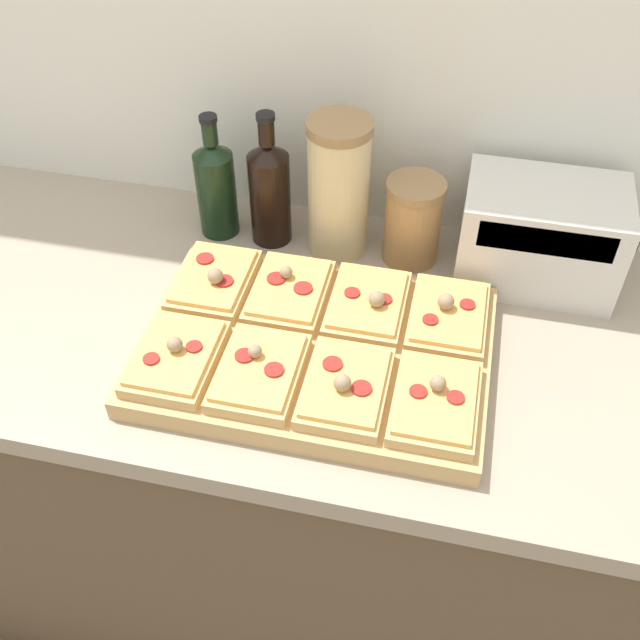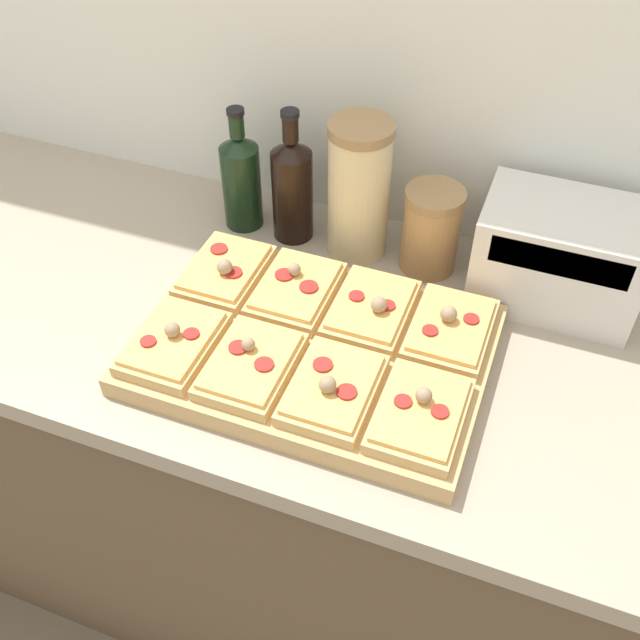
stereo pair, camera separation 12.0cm
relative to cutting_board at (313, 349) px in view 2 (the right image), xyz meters
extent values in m
cube|color=silver|center=(-0.08, 0.43, 0.31)|extent=(6.00, 0.06, 2.50)
cube|color=brown|center=(-0.08, 0.08, -0.50)|extent=(2.60, 0.64, 0.88)
cube|color=gray|center=(-0.08, 0.08, -0.04)|extent=(2.63, 0.67, 0.04)
cube|color=tan|center=(0.00, 0.00, 0.00)|extent=(0.55, 0.38, 0.04)
cube|color=tan|center=(-0.20, 0.09, 0.03)|extent=(0.12, 0.17, 0.02)
cube|color=#E5A856|center=(-0.20, 0.09, 0.04)|extent=(0.11, 0.16, 0.01)
cylinder|color=maroon|center=(-0.23, 0.12, 0.05)|extent=(0.03, 0.03, 0.00)
cylinder|color=maroon|center=(-0.17, 0.08, 0.05)|extent=(0.03, 0.03, 0.00)
sphere|color=#937A5B|center=(-0.19, 0.07, 0.06)|extent=(0.03, 0.03, 0.03)
cube|color=tan|center=(-0.07, 0.09, 0.03)|extent=(0.12, 0.17, 0.02)
cube|color=#E5A856|center=(-0.07, 0.09, 0.04)|extent=(0.11, 0.16, 0.01)
cylinder|color=maroon|center=(-0.09, 0.10, 0.05)|extent=(0.03, 0.03, 0.00)
cylinder|color=maroon|center=(-0.04, 0.09, 0.05)|extent=(0.03, 0.03, 0.00)
sphere|color=#937A5B|center=(-0.07, 0.11, 0.06)|extent=(0.02, 0.02, 0.02)
cube|color=tan|center=(0.07, 0.09, 0.03)|extent=(0.12, 0.17, 0.02)
cube|color=#E5A856|center=(0.07, 0.09, 0.04)|extent=(0.11, 0.16, 0.01)
cylinder|color=maroon|center=(0.04, 0.09, 0.05)|extent=(0.03, 0.03, 0.00)
cylinder|color=maroon|center=(0.09, 0.09, 0.05)|extent=(0.03, 0.03, 0.00)
sphere|color=#937A5B|center=(0.08, 0.08, 0.06)|extent=(0.03, 0.03, 0.03)
cube|color=tan|center=(0.20, 0.09, 0.03)|extent=(0.12, 0.17, 0.02)
cube|color=#E5A856|center=(0.20, 0.09, 0.04)|extent=(0.11, 0.16, 0.01)
cylinder|color=maroon|center=(0.17, 0.06, 0.05)|extent=(0.03, 0.03, 0.00)
cylinder|color=maroon|center=(0.23, 0.11, 0.05)|extent=(0.03, 0.03, 0.00)
sphere|color=#937A5B|center=(0.19, 0.09, 0.06)|extent=(0.03, 0.03, 0.03)
cube|color=tan|center=(-0.20, -0.09, 0.03)|extent=(0.12, 0.17, 0.02)
cube|color=#E5A856|center=(-0.20, -0.09, 0.04)|extent=(0.11, 0.16, 0.01)
cylinder|color=maroon|center=(-0.23, -0.12, 0.05)|extent=(0.03, 0.03, 0.00)
cylinder|color=maroon|center=(-0.17, -0.08, 0.05)|extent=(0.03, 0.03, 0.00)
sphere|color=#937A5B|center=(-0.20, -0.09, 0.06)|extent=(0.02, 0.02, 0.02)
cube|color=tan|center=(-0.07, -0.09, 0.03)|extent=(0.12, 0.17, 0.02)
cube|color=#E5A856|center=(-0.07, -0.09, 0.04)|extent=(0.11, 0.16, 0.01)
cylinder|color=maroon|center=(-0.09, -0.08, 0.05)|extent=(0.03, 0.03, 0.00)
cylinder|color=maroon|center=(-0.04, -0.10, 0.05)|extent=(0.03, 0.03, 0.00)
sphere|color=#937A5B|center=(-0.08, -0.08, 0.06)|extent=(0.02, 0.02, 0.02)
cube|color=tan|center=(0.07, -0.09, 0.03)|extent=(0.12, 0.17, 0.02)
cube|color=#E5A856|center=(0.07, -0.09, 0.04)|extent=(0.11, 0.16, 0.01)
cylinder|color=maroon|center=(0.04, -0.07, 0.05)|extent=(0.03, 0.03, 0.00)
cylinder|color=maroon|center=(0.09, -0.10, 0.05)|extent=(0.03, 0.03, 0.00)
sphere|color=#937A5B|center=(0.06, -0.11, 0.06)|extent=(0.03, 0.03, 0.03)
cube|color=tan|center=(0.20, -0.09, 0.03)|extent=(0.12, 0.17, 0.02)
cube|color=#E5A856|center=(0.20, -0.09, 0.04)|extent=(0.11, 0.16, 0.01)
cylinder|color=maroon|center=(0.17, -0.09, 0.05)|extent=(0.03, 0.03, 0.00)
cylinder|color=maroon|center=(0.23, -0.09, 0.05)|extent=(0.03, 0.03, 0.00)
sphere|color=#937A5B|center=(0.20, -0.08, 0.06)|extent=(0.02, 0.02, 0.02)
cylinder|color=black|center=(-0.26, 0.29, 0.06)|extent=(0.07, 0.07, 0.17)
cone|color=black|center=(-0.26, 0.29, 0.16)|extent=(0.07, 0.07, 0.02)
cylinder|color=black|center=(-0.26, 0.29, 0.19)|extent=(0.03, 0.03, 0.04)
cylinder|color=black|center=(-0.26, 0.29, 0.22)|extent=(0.03, 0.03, 0.01)
cylinder|color=black|center=(-0.15, 0.29, 0.07)|extent=(0.08, 0.08, 0.18)
cone|color=black|center=(-0.15, 0.29, 0.17)|extent=(0.08, 0.08, 0.03)
cylinder|color=black|center=(-0.15, 0.29, 0.21)|extent=(0.03, 0.03, 0.05)
cylinder|color=black|center=(-0.15, 0.29, 0.24)|extent=(0.03, 0.03, 0.01)
cylinder|color=beige|center=(-0.02, 0.29, 0.10)|extent=(0.11, 0.11, 0.25)
cylinder|color=#937047|center=(-0.02, 0.29, 0.24)|extent=(0.11, 0.11, 0.02)
cylinder|color=#AD7F4C|center=(0.11, 0.29, 0.05)|extent=(0.10, 0.10, 0.14)
cylinder|color=#937047|center=(0.11, 0.29, 0.14)|extent=(0.11, 0.11, 0.02)
cube|color=beige|center=(0.33, 0.29, 0.07)|extent=(0.27, 0.18, 0.18)
cube|color=black|center=(0.33, 0.20, 0.13)|extent=(0.22, 0.01, 0.05)
camera|label=1|loc=(0.19, -0.80, 0.88)|focal=42.00mm
camera|label=2|loc=(0.30, -0.77, 0.88)|focal=42.00mm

